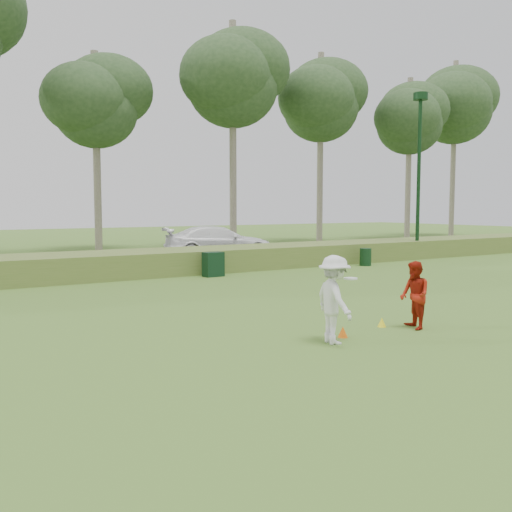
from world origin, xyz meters
TOP-DOWN VIEW (x-y plane):
  - ground at (0.00, 0.00)m, footprint 120.00×120.00m
  - reed_strip at (0.00, 12.00)m, footprint 80.00×3.00m
  - park_road at (0.00, 17.00)m, footprint 80.00×6.00m
  - lamp_post at (14.00, 11.00)m, footprint 0.70×0.70m
  - tree_4 at (2.00, 24.50)m, footprint 6.24×6.24m
  - tree_5 at (10.00, 22.50)m, footprint 7.28×7.28m
  - tree_6 at (18.00, 23.80)m, footprint 7.02×7.02m
  - tree_7 at (26.00, 22.80)m, footprint 6.50×6.50m
  - tree_8 at (33.00, 24.20)m, footprint 8.06×8.06m
  - player_white at (-1.07, -0.49)m, footprint 0.95×1.20m
  - player_red at (1.22, -0.41)m, footprint 0.77×0.86m
  - cone_orange at (-0.60, -0.21)m, footprint 0.20×0.20m
  - cone_yellow at (0.77, 0.10)m, footprint 0.19×0.19m
  - utility_cabinet at (1.89, 9.98)m, footprint 0.76×0.50m
  - trash_bin at (9.43, 9.84)m, footprint 0.61×0.61m
  - car_right at (5.44, 16.04)m, footprint 5.83×3.61m

SIDE VIEW (x-z plane):
  - ground at x=0.00m, z-range 0.00..0.00m
  - park_road at x=0.00m, z-range 0.00..0.06m
  - cone_yellow at x=0.77m, z-range 0.00..0.21m
  - cone_orange at x=-0.60m, z-range 0.00..0.22m
  - trash_bin at x=9.43m, z-range 0.00..0.77m
  - reed_strip at x=0.00m, z-range 0.00..0.90m
  - utility_cabinet at x=1.89m, z-range 0.00..0.92m
  - player_red at x=1.22m, z-range 0.00..1.46m
  - car_right at x=5.44m, z-range 0.06..1.64m
  - player_white at x=-1.07m, z-range 0.00..1.70m
  - lamp_post at x=14.00m, z-range 1.51..9.68m
  - tree_4 at x=2.00m, z-range 2.84..14.34m
  - tree_7 at x=26.00m, z-range 3.09..15.59m
  - tree_6 at x=18.00m, z-range 3.35..16.85m
  - tree_5 at x=10.00m, z-range 3.47..17.47m
  - tree_8 at x=33.00m, z-range 3.73..18.73m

